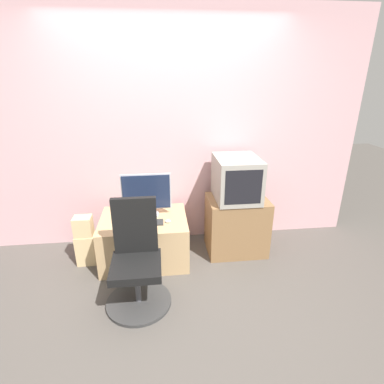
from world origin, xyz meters
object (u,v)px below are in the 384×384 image
keyboard (147,223)px  cardboard_box_lower (87,249)px  main_monitor (147,196)px  office_chair (137,266)px  crt_tv (237,179)px  mouse (168,221)px

keyboard → cardboard_box_lower: bearing=170.4°
main_monitor → keyboard: size_ratio=1.56×
office_chair → cardboard_box_lower: size_ratio=2.83×
keyboard → cardboard_box_lower: 0.75m
keyboard → office_chair: bearing=-98.7°
keyboard → crt_tv: crt_tv is taller
keyboard → crt_tv: 1.06m
main_monitor → crt_tv: 0.98m
keyboard → mouse: mouse is taller
office_chair → cardboard_box_lower: (-0.58, 0.64, -0.19)m
crt_tv → main_monitor: bearing=179.8°
main_monitor → keyboard: 0.30m
main_monitor → cardboard_box_lower: size_ratio=1.56×
crt_tv → office_chair: bearing=-145.1°
main_monitor → mouse: bearing=-44.6°
crt_tv → office_chair: 1.38m
office_chair → cardboard_box_lower: office_chair is taller
keyboard → office_chair: office_chair is taller
mouse → office_chair: 0.62m
crt_tv → keyboard: bearing=-168.4°
main_monitor → office_chair: bearing=-96.6°
mouse → crt_tv: 0.86m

